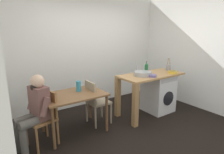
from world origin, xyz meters
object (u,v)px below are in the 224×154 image
at_px(dining_table, 74,99).
at_px(chair_person_seat, 45,115).
at_px(seated_person, 35,109).
at_px(washing_machine, 158,93).
at_px(utensil_crock, 168,68).
at_px(chair_opposite, 95,100).
at_px(mixing_bowl, 152,76).
at_px(vase, 79,86).
at_px(bottle_tall_green, 146,68).
at_px(colander, 173,72).

relative_size(dining_table, chair_person_seat, 1.22).
bearing_deg(dining_table, seated_person, -170.31).
bearing_deg(seated_person, washing_machine, -105.29).
distance_m(dining_table, utensil_crock, 2.42).
height_order(chair_opposite, mixing_bowl, mixing_bowl).
distance_m(dining_table, chair_opposite, 0.50).
bearing_deg(vase, washing_machine, -9.25).
height_order(dining_table, mixing_bowl, mixing_bowl).
distance_m(bottle_tall_green, utensil_crock, 0.68).
height_order(chair_person_seat, utensil_crock, utensil_crock).
height_order(chair_person_seat, colander, colander).
bearing_deg(colander, chair_opposite, 164.76).
xyz_separation_m(dining_table, seated_person, (-0.70, -0.12, 0.03)).
bearing_deg(utensil_crock, washing_machine, -171.90).
bearing_deg(bottle_tall_green, dining_table, 177.05).
distance_m(dining_table, seated_person, 0.71).
height_order(bottle_tall_green, utensil_crock, utensil_crock).
bearing_deg(washing_machine, colander, -49.26).
height_order(utensil_crock, colander, utensil_crock).
relative_size(chair_opposite, colander, 4.50).
bearing_deg(vase, mixing_bowl, -19.35).
relative_size(dining_table, utensil_crock, 3.67).
bearing_deg(dining_table, colander, -10.83).
relative_size(washing_machine, vase, 4.34).
distance_m(bottle_tall_green, mixing_bowl, 0.35).
bearing_deg(utensil_crock, seated_person, 179.40).
relative_size(seated_person, utensil_crock, 4.01).
bearing_deg(dining_table, bottle_tall_green, -2.95).
bearing_deg(mixing_bowl, chair_person_seat, 171.45).
xyz_separation_m(chair_opposite, colander, (1.73, -0.47, 0.44)).
height_order(dining_table, colander, colander).
height_order(washing_machine, colander, colander).
relative_size(dining_table, seated_person, 0.92).
bearing_deg(chair_person_seat, washing_machine, -106.23).
distance_m(dining_table, vase, 0.27).
bearing_deg(seated_person, vase, -89.05).
xyz_separation_m(chair_opposite, vase, (-0.33, 0.05, 0.33)).
xyz_separation_m(chair_person_seat, vase, (0.70, 0.18, 0.33)).
bearing_deg(utensil_crock, chair_opposite, 173.97).
relative_size(bottle_tall_green, vase, 1.36).
bearing_deg(seated_person, dining_table, -93.82).
height_order(utensil_crock, vase, utensil_crock).
relative_size(chair_opposite, mixing_bowl, 5.06).
relative_size(dining_table, colander, 5.50).
relative_size(mixing_bowl, vase, 0.90).
distance_m(bottle_tall_green, vase, 1.59).
height_order(seated_person, colander, seated_person).
height_order(dining_table, chair_opposite, chair_opposite).
height_order(chair_opposite, utensil_crock, utensil_crock).
relative_size(chair_opposite, vase, 4.55).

